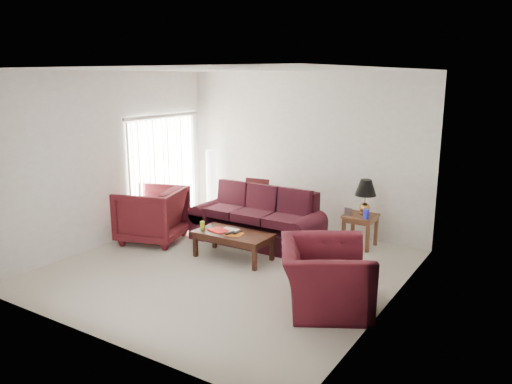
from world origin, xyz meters
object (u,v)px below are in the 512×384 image
Objects in this scene: sofa at (256,217)px; floor_lamp at (211,183)px; end_table at (360,231)px; armchair_left at (152,215)px; armchair_right at (325,276)px; coffee_table at (233,246)px.

sofa is 1.94m from floor_lamp.
sofa is 1.82m from end_table.
floor_lamp reaches higher than armchair_left.
armchair_right is (0.44, -2.45, 0.13)m from end_table.
armchair_right is (2.08, -1.66, -0.06)m from sofa.
floor_lamp is (-1.69, 0.92, 0.25)m from sofa.
armchair_left is (-3.28, -1.69, 0.20)m from end_table.
armchair_left is at bearing 48.79° from armchair_right.
coffee_table is (1.75, 0.04, -0.27)m from armchair_left.
floor_lamp is 1.84m from armchair_left.
coffee_table is at bearing -132.88° from end_table.
end_table is at bearing -2.24° from floor_lamp.
armchair_right reaches higher than end_table.
floor_lamp is at bearing 160.03° from coffee_table.
floor_lamp reaches higher than end_table.
end_table is 2.49m from armchair_right.
end_table is 0.53× the size of armchair_left.
sofa is at bearing 101.60° from armchair_left.
coffee_table is (-1.98, 0.80, -0.19)m from armchair_right.
sofa is 1.86× the size of coffee_table.
end_table is 3.70m from armchair_left.
floor_lamp is at bearing 25.95° from armchair_right.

